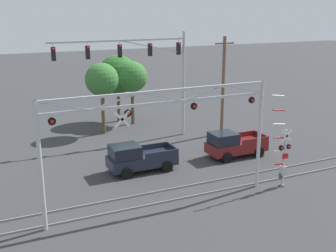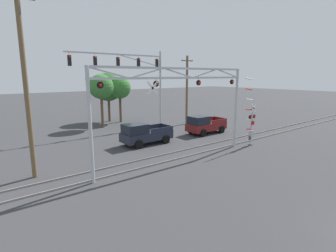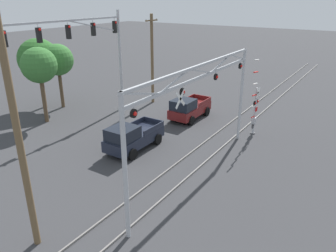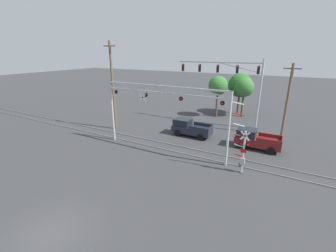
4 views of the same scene
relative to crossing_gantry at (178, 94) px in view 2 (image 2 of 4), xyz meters
name	(u,v)px [view 2 (image 2 of 4)]	position (x,y,z in m)	size (l,w,h in m)	color
rail_track_near	(176,159)	(0.02, 0.28, -4.82)	(80.00, 0.08, 0.10)	gray
rail_track_far	(164,155)	(0.02, 1.72, -4.82)	(80.00, 0.08, 0.10)	gray
crossing_gantry	(178,94)	(0.00, 0.00, 0.00)	(13.04, 0.26, 6.64)	#B7BABF
crossing_signal_mast	(251,124)	(7.83, -0.64, -2.91)	(1.68, 0.35, 5.93)	#B7BABF
traffic_signal_span	(138,73)	(4.14, 11.89, 1.47)	(11.29, 0.39, 8.89)	#B7BABF
pickup_truck_lead	(144,134)	(0.60, 5.40, -3.91)	(4.66, 2.11, 1.96)	#1E2333
pickup_truck_following	(205,125)	(8.08, 5.20, -3.91)	(4.51, 2.11, 1.96)	maroon
utility_pole_left	(26,85)	(-8.87, 3.04, 0.71)	(1.80, 0.28, 10.87)	brown
utility_pole_right	(187,89)	(10.40, 10.63, -0.49)	(1.80, 0.28, 8.47)	brown
background_tree_beyond_span	(108,87)	(3.49, 18.44, -0.29)	(3.73, 3.73, 6.46)	brown
background_tree_far_left_verge	(101,87)	(0.96, 14.98, -0.10)	(2.87, 2.87, 6.25)	brown
background_tree_far_right_verge	(120,88)	(4.40, 16.97, -0.37)	(2.87, 2.87, 5.97)	brown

